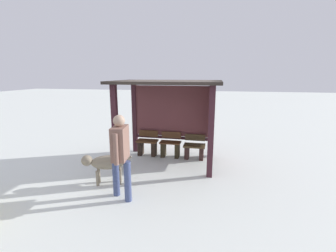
% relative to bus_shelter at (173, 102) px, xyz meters
% --- Properties ---
extents(ground_plane, '(60.00, 60.00, 0.00)m').
position_rel_bus_shelter_xyz_m(ground_plane, '(-0.13, -0.25, -1.73)').
color(ground_plane, white).
extents(bus_shelter, '(2.93, 1.97, 2.35)m').
position_rel_bus_shelter_xyz_m(bus_shelter, '(0.00, 0.00, 0.00)').
color(bus_shelter, '#3B1D25').
rests_on(bus_shelter, ground).
extents(bench_left_inside, '(0.64, 0.36, 0.77)m').
position_rel_bus_shelter_xyz_m(bench_left_inside, '(-0.87, 0.22, -1.41)').
color(bench_left_inside, '#4F331D').
rests_on(bench_left_inside, ground).
extents(bench_center_inside, '(0.64, 0.37, 0.76)m').
position_rel_bus_shelter_xyz_m(bench_center_inside, '(-0.13, 0.22, -1.42)').
color(bench_center_inside, '#55351E').
rests_on(bench_center_inside, ground).
extents(bench_right_inside, '(0.64, 0.42, 0.71)m').
position_rel_bus_shelter_xyz_m(bench_right_inside, '(0.61, 0.22, -1.44)').
color(bench_right_inside, '#473720').
rests_on(bench_right_inside, ground).
extents(person_walking, '(0.48, 0.68, 1.76)m').
position_rel_bus_shelter_xyz_m(person_walking, '(-0.63, -2.43, -0.69)').
color(person_walking, '#886254').
rests_on(person_walking, ground).
extents(dog, '(1.10, 0.55, 0.72)m').
position_rel_bus_shelter_xyz_m(dog, '(-1.25, -1.89, -1.21)').
color(dog, gray).
rests_on(dog, ground).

